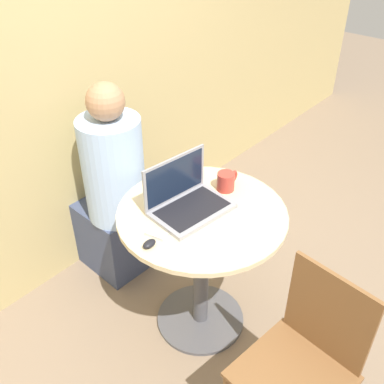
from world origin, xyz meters
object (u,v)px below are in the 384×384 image
(cell_phone, at_px, (157,234))
(laptop, at_px, (186,199))
(chair_empty, at_px, (302,365))
(person_seated, at_px, (111,198))

(cell_phone, bearing_deg, laptop, 8.27)
(cell_phone, xyz_separation_m, chair_empty, (0.06, -0.74, -0.32))
(cell_phone, distance_m, person_seated, 0.75)
(laptop, relative_size, cell_phone, 4.00)
(cell_phone, height_order, person_seated, person_seated)
(laptop, distance_m, chair_empty, 0.87)
(cell_phone, distance_m, chair_empty, 0.81)
(laptop, xyz_separation_m, cell_phone, (-0.24, -0.03, -0.04))
(laptop, bearing_deg, chair_empty, -102.82)
(chair_empty, height_order, person_seated, person_seated)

